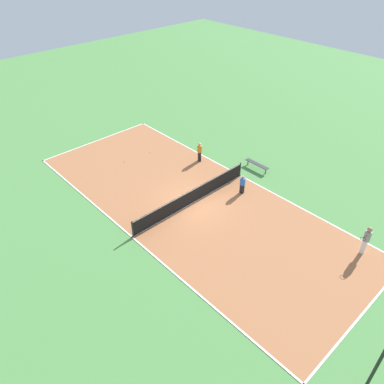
# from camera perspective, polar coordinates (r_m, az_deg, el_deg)

# --- Properties ---
(ground_plane) EXTENTS (80.00, 80.00, 0.00)m
(ground_plane) POSITION_cam_1_polar(r_m,az_deg,el_deg) (24.38, 0.00, -1.71)
(ground_plane) COLOR #518E47
(court_surface) EXTENTS (9.63, 23.41, 0.02)m
(court_surface) POSITION_cam_1_polar(r_m,az_deg,el_deg) (24.37, 0.00, -1.69)
(court_surface) COLOR #AD6B42
(court_surface) RESTS_ON ground_plane
(tennis_net) EXTENTS (9.43, 0.10, 1.10)m
(tennis_net) POSITION_cam_1_polar(r_m,az_deg,el_deg) (24.02, 0.00, -0.61)
(tennis_net) COLOR black
(tennis_net) RESTS_ON court_surface
(bench) EXTENTS (0.36, 1.97, 0.45)m
(bench) POSITION_cam_1_polar(r_m,az_deg,el_deg) (27.98, 9.86, 4.17)
(bench) COLOR #333338
(bench) RESTS_ON ground_plane
(player_center_orange) EXTENTS (0.49, 0.49, 1.54)m
(player_center_orange) POSITION_cam_1_polar(r_m,az_deg,el_deg) (28.29, 1.16, 6.30)
(player_center_orange) COLOR black
(player_center_orange) RESTS_ON court_surface
(player_baseline_gray) EXTENTS (0.93, 0.36, 1.84)m
(player_baseline_gray) POSITION_cam_1_polar(r_m,az_deg,el_deg) (22.30, 25.06, -6.42)
(player_baseline_gray) COLOR white
(player_baseline_gray) RESTS_ON court_surface
(player_near_blue) EXTENTS (0.36, 0.36, 1.36)m
(player_near_blue) POSITION_cam_1_polar(r_m,az_deg,el_deg) (25.05, 7.70, 1.30)
(player_near_blue) COLOR black
(player_near_blue) RESTS_ON court_surface
(tennis_ball_left_sideline) EXTENTS (0.07, 0.07, 0.07)m
(tennis_ball_left_sideline) POSITION_cam_1_polar(r_m,az_deg,el_deg) (29.04, -10.24, 4.62)
(tennis_ball_left_sideline) COLOR #CCE033
(tennis_ball_left_sideline) RESTS_ON court_surface
(tennis_ball_midcourt) EXTENTS (0.07, 0.07, 0.07)m
(tennis_ball_midcourt) POSITION_cam_1_polar(r_m,az_deg,el_deg) (29.96, -6.39, 6.04)
(tennis_ball_midcourt) COLOR #CCE033
(tennis_ball_midcourt) RESTS_ON court_surface
(fence_post_back_right) EXTENTS (0.12, 0.12, 4.65)m
(fence_post_back_right) POSITION_cam_1_polar(r_m,az_deg,el_deg) (15.93, 26.68, -22.01)
(fence_post_back_right) COLOR black
(fence_post_back_right) RESTS_ON ground_plane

